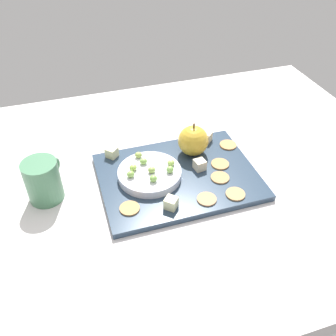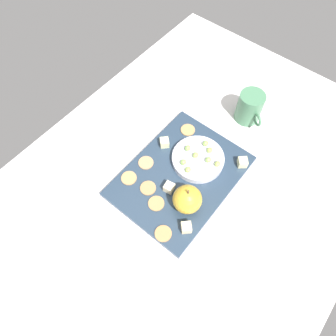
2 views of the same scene
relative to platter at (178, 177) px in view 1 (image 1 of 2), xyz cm
name	(u,v)px [view 1 (image 1 of 2)]	position (x,y,z in cm)	size (l,w,h in cm)	color
table	(171,179)	(0.72, -3.05, -3.04)	(124.60, 91.08, 4.54)	silver
platter	(178,177)	(0.00, 0.00, 0.00)	(37.14, 27.62, 1.54)	#26384B
serving_dish	(150,174)	(6.75, -1.05, 1.78)	(15.02, 15.02, 2.01)	silver
apple_whole	(193,141)	(-6.27, -6.87, 4.62)	(7.69, 7.69, 7.69)	gold
apple_stem	(194,126)	(-6.27, -6.87, 9.06)	(0.50, 0.50, 1.20)	brown
cheese_cube_0	(200,165)	(-5.64, -0.38, 2.04)	(2.54, 2.54, 2.54)	beige
cheese_cube_1	(171,203)	(4.98, 9.93, 2.04)	(2.54, 2.54, 2.54)	beige
cheese_cube_2	(206,137)	(-11.63, -10.81, 2.04)	(2.54, 2.54, 2.54)	beige
cheese_cube_3	(112,152)	(13.71, -11.65, 2.04)	(2.54, 2.54, 2.54)	beige
cracker_0	(220,178)	(-9.01, 4.38, 0.97)	(4.40, 4.40, 0.40)	#AA8152
cracker_1	(207,199)	(-3.28, 10.14, 0.97)	(4.40, 4.40, 0.40)	tan
cracker_2	(228,145)	(-16.33, -7.02, 0.97)	(4.40, 4.40, 0.40)	tan
cracker_3	(235,194)	(-10.04, 10.59, 0.97)	(4.40, 4.40, 0.40)	tan
cracker_4	(220,164)	(-11.08, -0.31, 0.97)	(4.40, 4.40, 0.40)	tan
cracker_5	(130,208)	(13.65, 7.76, 0.97)	(4.40, 4.40, 0.40)	tan
grape_0	(138,155)	(7.95, -6.72, 3.51)	(1.77, 1.59, 1.47)	#9BB455
grape_1	(131,174)	(11.41, -0.18, 3.59)	(1.77, 1.59, 1.62)	#8DBD57
grape_2	(171,163)	(1.32, -1.45, 3.49)	(1.77, 1.59, 1.43)	#9DC159
grape_3	(152,170)	(6.42, -0.25, 3.53)	(1.77, 1.59, 1.51)	#90B055
grape_4	(133,168)	(10.31, -2.40, 3.51)	(1.77, 1.59, 1.47)	#9CC051
grape_5	(153,179)	(6.89, 2.87, 3.62)	(1.77, 1.59, 1.67)	#87BD57
grape_6	(170,170)	(2.36, 0.99, 3.62)	(1.77, 1.59, 1.68)	#88BD5A
grape_7	(143,161)	(7.41, -3.96, 3.53)	(1.77, 1.59, 1.50)	#8BBF5A
cup	(43,180)	(30.48, -3.46, 4.21)	(8.18, 10.00, 9.97)	#477C58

